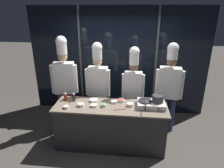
{
  "coord_description": "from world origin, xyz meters",
  "views": [
    {
      "loc": [
        0.41,
        -3.38,
        2.64
      ],
      "look_at": [
        0.0,
        0.25,
        1.24
      ],
      "focal_mm": 32.0,
      "sensor_mm": 36.0,
      "label": 1
    }
  ],
  "objects_px": {
    "serving_spoon_slotted": "(123,109)",
    "chef_head": "(64,77)",
    "frying_pan": "(145,100)",
    "prep_bowl_chili_flakes": "(121,100)",
    "stock_pot": "(158,98)",
    "chef_pastry": "(169,82)",
    "squeeze_bottle_soy": "(74,97)",
    "chef_sous": "(98,80)",
    "prep_bowl_shrimp": "(81,105)",
    "portable_stove": "(151,104)",
    "squeeze_bottle_chili": "(65,96)",
    "prep_bowl_bean_sprouts": "(114,101)",
    "prep_bowl_ginger": "(94,105)",
    "prep_bowl_onion": "(66,107)",
    "prep_bowl_chicken": "(130,105)",
    "chef_line": "(133,83)",
    "prep_bowl_garlic": "(94,100)",
    "prep_bowl_scallions": "(104,105)"
  },
  "relations": [
    {
      "from": "portable_stove",
      "to": "squeeze_bottle_chili",
      "type": "xyz_separation_m",
      "value": [
        -1.7,
        0.09,
        0.03
      ]
    },
    {
      "from": "serving_spoon_slotted",
      "to": "chef_head",
      "type": "bearing_deg",
      "value": 152.17
    },
    {
      "from": "prep_bowl_ginger",
      "to": "chef_pastry",
      "type": "relative_size",
      "value": 0.07
    },
    {
      "from": "prep_bowl_chili_flakes",
      "to": "chef_sous",
      "type": "xyz_separation_m",
      "value": [
        -0.54,
        0.45,
        0.24
      ]
    },
    {
      "from": "chef_line",
      "to": "chef_pastry",
      "type": "xyz_separation_m",
      "value": [
        0.76,
        0.04,
        0.03
      ]
    },
    {
      "from": "frying_pan",
      "to": "prep_bowl_chili_flakes",
      "type": "distance_m",
      "value": 0.49
    },
    {
      "from": "frying_pan",
      "to": "prep_bowl_onion",
      "type": "xyz_separation_m",
      "value": [
        -1.46,
        -0.24,
        -0.1
      ]
    },
    {
      "from": "prep_bowl_shrimp",
      "to": "chef_head",
      "type": "distance_m",
      "value": 0.92
    },
    {
      "from": "squeeze_bottle_soy",
      "to": "prep_bowl_chicken",
      "type": "bearing_deg",
      "value": -5.43
    },
    {
      "from": "squeeze_bottle_soy",
      "to": "prep_bowl_scallions",
      "type": "relative_size",
      "value": 1.86
    },
    {
      "from": "prep_bowl_bean_sprouts",
      "to": "chef_sous",
      "type": "distance_m",
      "value": 0.7
    },
    {
      "from": "squeeze_bottle_soy",
      "to": "prep_bowl_ginger",
      "type": "distance_m",
      "value": 0.49
    },
    {
      "from": "prep_bowl_shrimp",
      "to": "chef_sous",
      "type": "relative_size",
      "value": 0.07
    },
    {
      "from": "chef_head",
      "to": "chef_pastry",
      "type": "bearing_deg",
      "value": 171.84
    },
    {
      "from": "prep_bowl_shrimp",
      "to": "chef_line",
      "type": "height_order",
      "value": "chef_line"
    },
    {
      "from": "prep_bowl_shrimp",
      "to": "chef_sous",
      "type": "xyz_separation_m",
      "value": [
        0.2,
        0.73,
        0.24
      ]
    },
    {
      "from": "frying_pan",
      "to": "stock_pot",
      "type": "bearing_deg",
      "value": 1.27
    },
    {
      "from": "prep_bowl_garlic",
      "to": "prep_bowl_scallions",
      "type": "xyz_separation_m",
      "value": [
        0.23,
        -0.19,
        0.01
      ]
    },
    {
      "from": "stock_pot",
      "to": "prep_bowl_chili_flakes",
      "type": "relative_size",
      "value": 1.84
    },
    {
      "from": "squeeze_bottle_soy",
      "to": "prep_bowl_shrimp",
      "type": "relative_size",
      "value": 1.47
    },
    {
      "from": "prep_bowl_ginger",
      "to": "prep_bowl_chili_flakes",
      "type": "relative_size",
      "value": 1.01
    },
    {
      "from": "portable_stove",
      "to": "frying_pan",
      "type": "xyz_separation_m",
      "value": [
        -0.12,
        -0.0,
        0.08
      ]
    },
    {
      "from": "portable_stove",
      "to": "chef_head",
      "type": "xyz_separation_m",
      "value": [
        -1.86,
        0.55,
        0.29
      ]
    },
    {
      "from": "prep_bowl_shrimp",
      "to": "chef_head",
      "type": "bearing_deg",
      "value": 128.0
    },
    {
      "from": "squeeze_bottle_soy",
      "to": "prep_bowl_bean_sprouts",
      "type": "distance_m",
      "value": 0.81
    },
    {
      "from": "prep_bowl_garlic",
      "to": "chef_sous",
      "type": "distance_m",
      "value": 0.56
    },
    {
      "from": "prep_bowl_onion",
      "to": "chef_sous",
      "type": "height_order",
      "value": "chef_sous"
    },
    {
      "from": "chef_head",
      "to": "chef_pastry",
      "type": "relative_size",
      "value": 1.05
    },
    {
      "from": "prep_bowl_chili_flakes",
      "to": "chef_sous",
      "type": "relative_size",
      "value": 0.07
    },
    {
      "from": "squeeze_bottle_soy",
      "to": "chef_sous",
      "type": "bearing_deg",
      "value": 52.26
    },
    {
      "from": "portable_stove",
      "to": "chef_pastry",
      "type": "bearing_deg",
      "value": 55.91
    },
    {
      "from": "prep_bowl_shrimp",
      "to": "chef_head",
      "type": "height_order",
      "value": "chef_head"
    },
    {
      "from": "chef_pastry",
      "to": "squeeze_bottle_soy",
      "type": "bearing_deg",
      "value": 22.08
    },
    {
      "from": "squeeze_bottle_soy",
      "to": "prep_bowl_shrimp",
      "type": "distance_m",
      "value": 0.3
    },
    {
      "from": "prep_bowl_ginger",
      "to": "chef_head",
      "type": "bearing_deg",
      "value": 139.4
    },
    {
      "from": "stock_pot",
      "to": "chef_pastry",
      "type": "bearing_deg",
      "value": 64.34
    },
    {
      "from": "prep_bowl_ginger",
      "to": "prep_bowl_onion",
      "type": "bearing_deg",
      "value": -165.92
    },
    {
      "from": "chef_line",
      "to": "squeeze_bottle_chili",
      "type": "bearing_deg",
      "value": 19.04
    },
    {
      "from": "prep_bowl_bean_sprouts",
      "to": "chef_pastry",
      "type": "xyz_separation_m",
      "value": [
        1.12,
        0.52,
        0.26
      ]
    },
    {
      "from": "portable_stove",
      "to": "prep_bowl_chicken",
      "type": "xyz_separation_m",
      "value": [
        -0.39,
        -0.03,
        -0.02
      ]
    },
    {
      "from": "chef_head",
      "to": "prep_bowl_garlic",
      "type": "bearing_deg",
      "value": 138.53
    },
    {
      "from": "prep_bowl_chicken",
      "to": "chef_line",
      "type": "height_order",
      "value": "chef_line"
    },
    {
      "from": "stock_pot",
      "to": "chef_line",
      "type": "height_order",
      "value": "chef_line"
    },
    {
      "from": "chef_sous",
      "to": "chef_line",
      "type": "bearing_deg",
      "value": 179.82
    },
    {
      "from": "squeeze_bottle_soy",
      "to": "chef_sous",
      "type": "xyz_separation_m",
      "value": [
        0.4,
        0.52,
        0.18
      ]
    },
    {
      "from": "prep_bowl_onion",
      "to": "frying_pan",
      "type": "bearing_deg",
      "value": 9.54
    },
    {
      "from": "squeeze_bottle_soy",
      "to": "serving_spoon_slotted",
      "type": "xyz_separation_m",
      "value": [
        1.01,
        -0.24,
        -0.08
      ]
    },
    {
      "from": "prep_bowl_chicken",
      "to": "prep_bowl_onion",
      "type": "bearing_deg",
      "value": -169.62
    },
    {
      "from": "serving_spoon_slotted",
      "to": "prep_bowl_chicken",
      "type": "bearing_deg",
      "value": 47.21
    },
    {
      "from": "stock_pot",
      "to": "prep_bowl_bean_sprouts",
      "type": "relative_size",
      "value": 1.73
    }
  ]
}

